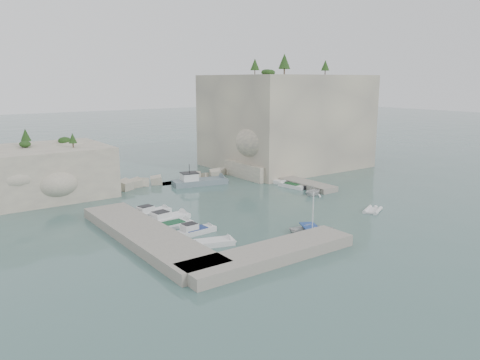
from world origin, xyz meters
TOP-DOWN VIEW (x-y plane):
  - ground at (0.00, 0.00)m, footprint 400.00×400.00m
  - cliff_east at (23.00, 23.00)m, footprint 26.00×22.00m
  - cliff_terrace at (13.00, 18.00)m, footprint 8.00×10.00m
  - outcrop_west at (-20.00, 25.00)m, footprint 16.00×14.00m
  - quay_west at (-17.00, -1.00)m, footprint 5.00×24.00m
  - quay_south at (-10.00, -12.50)m, footprint 18.00×4.00m
  - ledge_east at (13.50, 10.00)m, footprint 3.00×16.00m
  - breakwater at (-1.00, 22.00)m, footprint 28.00×3.00m
  - motorboat_a at (-12.57, 7.20)m, footprint 5.77×2.52m
  - motorboat_b at (-12.14, 3.87)m, footprint 6.27×2.73m
  - motorboat_c at (-12.67, 1.31)m, footprint 4.85×1.98m
  - motorboat_d at (-11.84, -2.11)m, footprint 5.23×1.85m
  - motorboat_e at (-12.07, -6.23)m, footprint 4.62×2.93m
  - rowboat at (-1.44, -9.29)m, footprint 5.93×5.28m
  - inflatable_dinghy at (10.63, -7.73)m, footprint 3.77×2.92m
  - tender_east_a at (10.42, 2.61)m, footprint 3.31×2.90m
  - tender_east_b at (11.51, 8.11)m, footprint 2.37×5.11m
  - tender_east_c at (11.64, 11.38)m, footprint 2.18×4.40m
  - tender_east_d at (11.30, 13.66)m, footprint 4.29×2.20m
  - work_boat at (1.03, 18.14)m, footprint 9.76×4.72m
  - rowboat_mast at (-1.44, -9.29)m, footprint 0.10×0.10m
  - vegetation at (17.83, 24.40)m, footprint 53.48×13.88m

SIDE VIEW (x-z plane):
  - ground at x=0.00m, z-range 0.00..0.00m
  - motorboat_a at x=-12.57m, z-range -0.70..0.70m
  - motorboat_b at x=-12.14m, z-range -0.70..0.70m
  - motorboat_c at x=-12.67m, z-range -0.35..0.35m
  - motorboat_d at x=-11.84m, z-range -0.70..0.70m
  - motorboat_e at x=-12.07m, z-range -0.35..0.35m
  - rowboat at x=-1.44m, z-range -0.51..0.51m
  - inflatable_dinghy at x=10.63m, z-range -0.22..0.22m
  - tender_east_a at x=10.42m, z-range -0.83..0.83m
  - tender_east_b at x=11.51m, z-range -0.35..0.35m
  - tender_east_c at x=11.64m, z-range -0.35..0.35m
  - tender_east_d at x=11.30m, z-range -0.79..0.79m
  - work_boat at x=1.03m, z-range -1.10..1.10m
  - ledge_east at x=13.50m, z-range 0.00..0.80m
  - quay_west at x=-17.00m, z-range 0.00..1.10m
  - quay_south at x=-10.00m, z-range 0.00..1.10m
  - breakwater at x=-1.00m, z-range 0.00..1.40m
  - cliff_terrace at x=13.00m, z-range 0.00..2.50m
  - rowboat_mast at x=-1.44m, z-range 0.51..4.71m
  - outcrop_west at x=-20.00m, z-range 0.00..7.00m
  - cliff_east at x=23.00m, z-range 0.00..17.00m
  - vegetation at x=17.83m, z-range 11.23..24.63m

